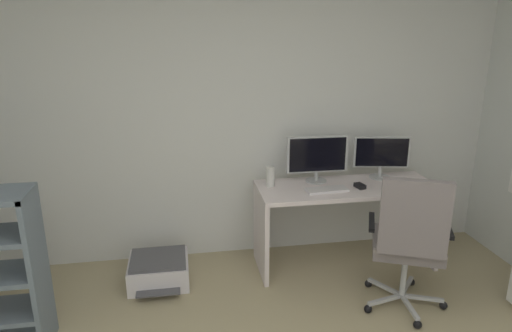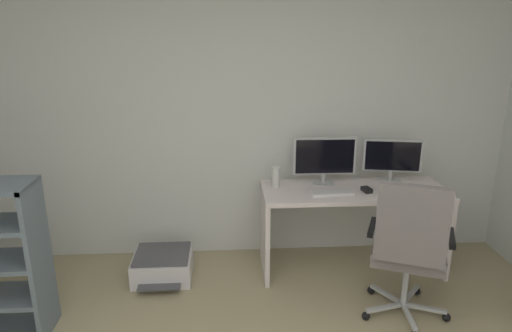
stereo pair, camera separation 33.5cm
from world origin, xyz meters
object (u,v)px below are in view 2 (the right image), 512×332
object	(u,v)px
monitor_secondary	(392,158)
office_chair	(410,245)
desk	(353,210)
printer	(163,265)
monitor_main	(324,158)
keyboard	(332,192)
computer_mouse	(367,190)
desktop_speaker	(276,177)

from	to	relation	value
monitor_secondary	office_chair	world-z (taller)	monitor_secondary
desk	printer	size ratio (longest dim) A/B	2.92
monitor_main	monitor_secondary	world-z (taller)	monitor_main
keyboard	computer_mouse	bearing A→B (deg)	1.07
monitor_secondary	desk	bearing A→B (deg)	-156.79
keyboard	desktop_speaker	distance (m)	0.48
office_chair	printer	world-z (taller)	office_chair
computer_mouse	desktop_speaker	distance (m)	0.75
desk	desktop_speaker	distance (m)	0.70
monitor_secondary	desktop_speaker	size ratio (longest dim) A/B	2.83
desk	printer	bearing A→B (deg)	-178.26
printer	keyboard	bearing A→B (deg)	-1.87
office_chair	keyboard	bearing A→B (deg)	120.75
desk	office_chair	xyz separation A→B (m)	(0.18, -0.76, 0.05)
monitor_main	printer	distance (m)	1.62
desk	computer_mouse	world-z (taller)	computer_mouse
computer_mouse	office_chair	bearing A→B (deg)	-93.34
keyboard	printer	distance (m)	1.52
monitor_main	computer_mouse	size ratio (longest dim) A/B	5.25
desktop_speaker	keyboard	bearing A→B (deg)	-24.55
computer_mouse	monitor_main	bearing A→B (deg)	133.02
desk	keyboard	bearing A→B (deg)	-156.24
office_chair	desktop_speaker	bearing A→B (deg)	133.82
computer_mouse	desktop_speaker	size ratio (longest dim) A/B	0.59
office_chair	monitor_secondary	bearing A→B (deg)	79.41
desk	keyboard	distance (m)	0.30
monitor_secondary	desktop_speaker	xyz separation A→B (m)	(-0.99, -0.05, -0.13)
computer_mouse	office_chair	xyz separation A→B (m)	(0.10, -0.69, -0.15)
monitor_main	keyboard	xyz separation A→B (m)	(0.02, -0.24, -0.22)
desk	office_chair	world-z (taller)	office_chair
desk	monitor_main	world-z (taller)	monitor_main
monitor_secondary	printer	size ratio (longest dim) A/B	0.93
monitor_main	monitor_secondary	xyz separation A→B (m)	(0.58, 0.00, -0.01)
desk	monitor_main	xyz separation A→B (m)	(-0.23, 0.15, 0.42)
monitor_secondary	computer_mouse	bearing A→B (deg)	-140.95
keyboard	office_chair	bearing A→B (deg)	-63.02
desktop_speaker	printer	bearing A→B (deg)	-170.94
keyboard	office_chair	xyz separation A→B (m)	(0.39, -0.66, -0.14)
desktop_speaker	monitor_secondary	bearing A→B (deg)	2.75
keyboard	office_chair	size ratio (longest dim) A/B	0.32
keyboard	monitor_secondary	bearing A→B (deg)	19.65
keyboard	computer_mouse	world-z (taller)	computer_mouse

